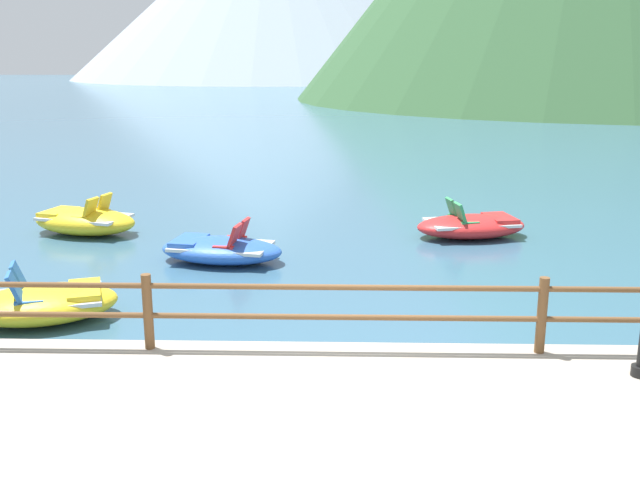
{
  "coord_description": "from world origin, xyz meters",
  "views": [
    {
      "loc": [
        -0.07,
        -6.63,
        3.9
      ],
      "look_at": [
        -0.38,
        5.0,
        0.9
      ],
      "focal_mm": 40.35,
      "sensor_mm": 36.0,
      "label": 1
    }
  ],
  "objects_px": {
    "pedal_boat_1": "(221,249)",
    "pedal_boat_2": "(472,225)",
    "pedal_boat_4": "(84,221)",
    "pedal_boat_3": "(45,303)"
  },
  "relations": [
    {
      "from": "pedal_boat_2",
      "to": "pedal_boat_3",
      "type": "relative_size",
      "value": 1.07
    },
    {
      "from": "pedal_boat_1",
      "to": "pedal_boat_3",
      "type": "distance_m",
      "value": 3.89
    },
    {
      "from": "pedal_boat_1",
      "to": "pedal_boat_2",
      "type": "xyz_separation_m",
      "value": [
        5.21,
        2.1,
        0.01
      ]
    },
    {
      "from": "pedal_boat_1",
      "to": "pedal_boat_4",
      "type": "distance_m",
      "value": 4.04
    },
    {
      "from": "pedal_boat_2",
      "to": "pedal_boat_4",
      "type": "relative_size",
      "value": 0.99
    },
    {
      "from": "pedal_boat_1",
      "to": "pedal_boat_3",
      "type": "height_order",
      "value": "pedal_boat_3"
    },
    {
      "from": "pedal_boat_1",
      "to": "pedal_boat_3",
      "type": "bearing_deg",
      "value": -123.49
    },
    {
      "from": "pedal_boat_2",
      "to": "pedal_boat_3",
      "type": "distance_m",
      "value": 9.09
    },
    {
      "from": "pedal_boat_1",
      "to": "pedal_boat_4",
      "type": "xyz_separation_m",
      "value": [
        -3.42,
        2.16,
        0.05
      ]
    },
    {
      "from": "pedal_boat_2",
      "to": "pedal_boat_4",
      "type": "distance_m",
      "value": 8.63
    }
  ]
}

